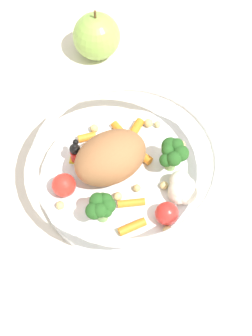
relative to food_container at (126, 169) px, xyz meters
The scene contains 3 objects.
ground_plane 0.04m from the food_container, 113.39° to the right, with size 2.40×2.40×0.00m, color silver.
food_container is the anchor object (origin of this frame).
loose_apple 0.23m from the food_container, 69.26° to the right, with size 0.07×0.07×0.08m.
Camera 1 is at (-0.05, 0.34, 0.57)m, focal length 54.44 mm.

